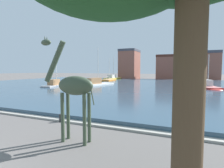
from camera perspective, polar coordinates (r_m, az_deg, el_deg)
The scene contains 12 objects.
harbor_water at distance 36.14m, azimuth 11.88°, elevation -0.71°, with size 82.90×50.84×0.36m, color #334C60.
quay_edge_coping at distance 12.40m, azimuth -12.80°, elevation -11.17°, with size 82.90×0.50×0.12m, color #ADA89E.
giraffe_statue at distance 8.68m, azimuth -12.09°, elevation -1.09°, with size 2.87×0.73×5.00m.
sailboat_white at distance 36.11m, azimuth -4.42°, elevation -0.01°, with size 4.24×9.75×7.65m.
sailboat_red at distance 34.54m, azimuth 27.47°, elevation -0.78°, with size 4.49×8.54×5.91m.
sailboat_grey at distance 35.70m, azimuth -16.87°, elevation -0.32°, with size 2.96×7.58×7.15m.
sailboat_yellow at distance 59.06m, azimuth 0.43°, elevation 1.75°, with size 2.77×9.71×7.48m.
sailboat_orange at distance 51.12m, azimuth -0.83°, elevation 1.10°, with size 2.44×6.16×6.46m.
mooring_bollard at distance 12.60m, azimuth -15.54°, elevation -10.07°, with size 0.24×0.24×0.50m, color #232326.
townhouse_corner_house at distance 66.38m, azimuth 5.44°, elevation 6.06°, with size 5.97×8.14×10.49m.
townhouse_end_terrace at distance 65.69m, azimuth 17.12°, elevation 4.98°, with size 7.74×6.07×8.38m.
townhouse_wide_warehouse at distance 65.72m, azimuth 28.22°, elevation 4.97°, with size 5.28×8.07×9.12m.
Camera 1 is at (7.07, -2.12, 3.38)m, focal length 29.51 mm.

